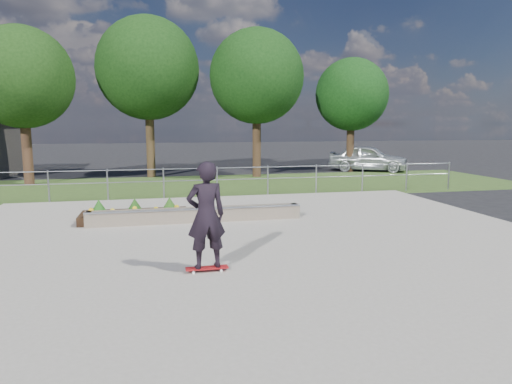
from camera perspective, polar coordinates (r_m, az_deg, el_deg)
The scene contains 12 objects.
ground at distance 10.34m, azimuth 0.72°, elevation -7.29°, with size 120.00×120.00×0.00m, color black.
grass_verge at distance 21.00m, azimuth -6.14°, elevation 0.80°, with size 30.00×8.00×0.02m, color #314B1E.
concrete_slab at distance 10.33m, azimuth 0.72°, elevation -7.13°, with size 15.00×15.00×0.06m, color gray.
fence at distance 17.45m, azimuth -4.90°, elevation 1.76°, with size 20.06×0.06×1.20m.
tree_far_left at distance 23.48m, azimuth -27.24°, elevation 12.58°, with size 4.55×4.55×7.15m.
tree_mid_left at distance 24.84m, azimuth -13.36°, elevation 14.75°, with size 5.25×5.25×8.25m.
tree_mid_right at distance 24.38m, azimuth 0.08°, elevation 14.21°, with size 4.90×4.90×7.70m.
tree_far_right at distance 27.64m, azimuth 11.88°, elevation 11.80°, with size 4.20×4.20×6.60m.
grind_ledge at distance 13.04m, azimuth -7.44°, elevation -2.83°, with size 6.00×0.44×0.43m.
planter_bed at distance 13.61m, azimuth -14.91°, elevation -2.66°, with size 3.00×1.20×0.61m.
skateboarder at distance 8.49m, azimuth -6.26°, elevation -2.94°, with size 0.80×0.57×2.08m.
parked_car at distance 28.14m, azimuth 13.82°, elevation 4.15°, with size 1.86×4.62×1.57m, color #B5BBBF.
Camera 1 is at (-2.27, -9.68, 2.82)m, focal length 32.00 mm.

